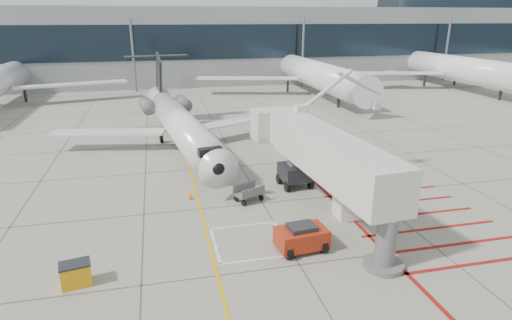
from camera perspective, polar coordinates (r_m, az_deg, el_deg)
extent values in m
plane|color=gray|center=(26.31, 3.01, -9.25)|extent=(260.00, 260.00, 0.00)
cone|color=#FB630D|center=(30.67, -8.81, -4.74)|extent=(0.36, 0.36, 0.49)
cone|color=#FA5F0D|center=(34.50, 3.22, -1.88)|extent=(0.33, 0.33, 0.46)
cube|color=gray|center=(93.95, -3.02, 15.32)|extent=(180.00, 28.00, 14.00)
cube|color=black|center=(80.13, -1.18, 15.50)|extent=(180.00, 0.10, 6.00)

